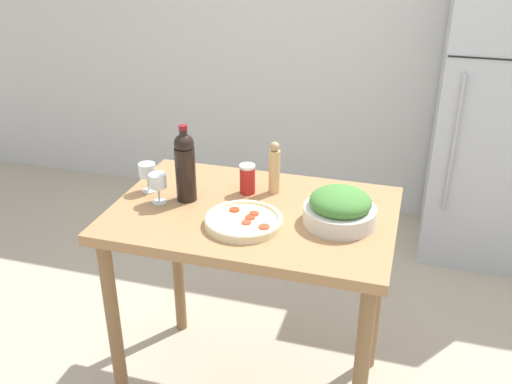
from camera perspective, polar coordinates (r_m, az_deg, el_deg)
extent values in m
cube|color=silver|center=(4.00, 8.27, 15.88)|extent=(6.40, 0.06, 2.60)
cube|color=#B7BCC1|center=(3.71, 23.13, 7.05)|extent=(0.71, 0.64, 1.82)
cylinder|color=#B2B2B7|center=(3.40, 19.17, 4.42)|extent=(0.02, 0.02, 0.82)
cube|color=#A87A4C|center=(2.25, -0.27, -2.25)|extent=(1.11, 0.75, 0.04)
cylinder|color=olive|center=(2.45, -13.91, -13.71)|extent=(0.06, 0.06, 0.90)
cylinder|color=olive|center=(2.90, -7.91, -6.30)|extent=(0.06, 0.06, 0.90)
cylinder|color=olive|center=(2.70, 11.97, -9.41)|extent=(0.06, 0.06, 0.90)
cylinder|color=black|center=(2.29, -7.04, 1.78)|extent=(0.08, 0.08, 0.22)
sphere|color=black|center=(2.24, -7.22, 4.81)|extent=(0.08, 0.08, 0.08)
cylinder|color=black|center=(2.23, -7.27, 5.52)|extent=(0.03, 0.03, 0.06)
cylinder|color=maroon|center=(2.22, -7.32, 6.43)|extent=(0.03, 0.03, 0.02)
cylinder|color=silver|center=(2.33, -9.62, -0.97)|extent=(0.06, 0.06, 0.00)
cylinder|color=silver|center=(2.32, -9.68, -0.21)|extent=(0.01, 0.01, 0.06)
cylinder|color=white|center=(2.29, -9.79, 1.13)|extent=(0.07, 0.07, 0.06)
cylinder|color=maroon|center=(2.30, -9.75, 0.69)|extent=(0.06, 0.06, 0.02)
cylinder|color=silver|center=(2.43, -10.66, 0.14)|extent=(0.06, 0.06, 0.00)
cylinder|color=silver|center=(2.42, -10.72, 0.88)|extent=(0.01, 0.01, 0.06)
cylinder|color=white|center=(2.40, -10.84, 2.18)|extent=(0.07, 0.07, 0.06)
cylinder|color=maroon|center=(2.40, -10.80, 1.76)|extent=(0.06, 0.06, 0.02)
cylinder|color=tan|center=(2.35, 1.84, 2.03)|extent=(0.05, 0.05, 0.19)
sphere|color=tan|center=(2.30, 1.88, 4.56)|extent=(0.04, 0.04, 0.04)
cylinder|color=silver|center=(2.15, 8.35, -2.32)|extent=(0.27, 0.27, 0.07)
ellipsoid|color=#478438|center=(2.13, 8.45, -0.93)|extent=(0.23, 0.23, 0.10)
cylinder|color=beige|center=(2.13, -1.27, -3.03)|extent=(0.29, 0.29, 0.02)
torus|color=beige|center=(2.12, -1.27, -2.70)|extent=(0.29, 0.29, 0.02)
cylinder|color=red|center=(2.16, -0.19, -2.17)|extent=(0.04, 0.04, 0.01)
cylinder|color=red|center=(2.13, -0.58, -2.54)|extent=(0.04, 0.04, 0.01)
cylinder|color=red|center=(2.19, -2.17, -1.78)|extent=(0.04, 0.04, 0.01)
cylinder|color=#E7452D|center=(2.10, -0.96, -3.04)|extent=(0.04, 0.04, 0.01)
cylinder|color=#D04428|center=(2.07, 0.82, -3.49)|extent=(0.04, 0.04, 0.01)
cylinder|color=#B2231E|center=(2.35, -0.86, 1.18)|extent=(0.06, 0.06, 0.11)
cylinder|color=white|center=(2.33, -0.87, 2.58)|extent=(0.07, 0.07, 0.01)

